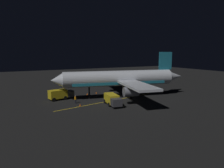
{
  "coord_description": "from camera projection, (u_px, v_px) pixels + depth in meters",
  "views": [
    {
      "loc": [
        -44.24,
        25.51,
        11.19
      ],
      "look_at": [
        0.0,
        2.0,
        3.5
      ],
      "focal_mm": 33.07,
      "sensor_mm": 36.0,
      "label": 1
    }
  ],
  "objects": [
    {
      "name": "ground_plane",
      "position": [
        119.0,
        97.0,
        52.16
      ],
      "size": [
        180.0,
        180.0,
        0.2
      ],
      "primitive_type": "cube",
      "color": "black"
    },
    {
      "name": "traffic_cone_far",
      "position": [
        87.0,
        94.0,
        54.79
      ],
      "size": [
        0.5,
        0.5,
        0.55
      ],
      "color": "#EA590F",
      "rests_on": "ground_plane"
    },
    {
      "name": "baggage_truck",
      "position": [
        60.0,
        95.0,
        49.2
      ],
      "size": [
        3.14,
        6.17,
        2.42
      ],
      "color": "gold",
      "rests_on": "ground_plane"
    },
    {
      "name": "ground_crew_worker",
      "position": [
        75.0,
        99.0,
        45.65
      ],
      "size": [
        0.4,
        0.4,
        1.74
      ],
      "color": "black",
      "rests_on": "ground_plane"
    },
    {
      "name": "airliner",
      "position": [
        121.0,
        79.0,
        51.6
      ],
      "size": [
        30.68,
        34.15,
        11.32
      ],
      "color": "silver",
      "rests_on": "ground_plane"
    },
    {
      "name": "traffic_cone_near_left",
      "position": [
        80.0,
        105.0,
        43.27
      ],
      "size": [
        0.5,
        0.5,
        0.55
      ],
      "color": "#EA590F",
      "rests_on": "ground_plane"
    },
    {
      "name": "catering_truck",
      "position": [
        112.0,
        100.0,
        43.95
      ],
      "size": [
        6.41,
        3.05,
        2.3
      ],
      "color": "gold",
      "rests_on": "ground_plane"
    },
    {
      "name": "traffic_cone_near_right",
      "position": [
        96.0,
        93.0,
        56.46
      ],
      "size": [
        0.5,
        0.5,
        0.55
      ],
      "color": "#EA590F",
      "rests_on": "ground_plane"
    },
    {
      "name": "apron_guide_stripe",
      "position": [
        110.0,
        101.0,
        47.99
      ],
      "size": [
        5.58,
        27.14,
        0.01
      ],
      "primitive_type": "cube",
      "rotation": [
        0.0,
        0.0,
        0.19
      ],
      "color": "gold",
      "rests_on": "ground_plane"
    },
    {
      "name": "traffic_cone_under_wing",
      "position": [
        89.0,
        96.0,
        52.08
      ],
      "size": [
        0.5,
        0.5,
        0.55
      ],
      "color": "#EA590F",
      "rests_on": "ground_plane"
    }
  ]
}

